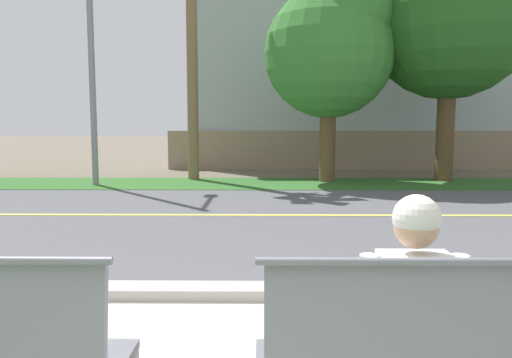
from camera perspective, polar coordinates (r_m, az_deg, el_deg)
ground_plane at (r=10.14m, az=-1.28°, el=-2.73°), size 140.00×140.00×0.00m
curb_edge at (r=4.63m, az=-3.65°, el=-12.94°), size 44.00×0.30×0.11m
street_asphalt at (r=8.66m, az=-1.60°, el=-4.24°), size 52.00×8.00×0.01m
road_centre_line at (r=8.66m, az=-1.60°, el=-4.21°), size 48.00×0.14×0.01m
far_verge_grass at (r=13.39m, az=-0.81°, el=-0.52°), size 48.00×2.80×0.02m
seated_person_white at (r=2.63m, az=17.20°, el=-13.97°), size 0.52×0.68×1.25m
streetlamp at (r=14.11m, az=-18.51°, el=17.81°), size 0.24×2.10×7.94m
shade_tree_left at (r=14.06m, az=9.00°, el=15.33°), size 3.57×3.57×5.89m
shade_tree_centre at (r=15.37m, az=22.35°, el=18.48°), size 4.63×4.63×7.63m
garden_wall at (r=18.14m, az=10.55°, el=3.33°), size 13.00×0.36×1.40m
house_across_street at (r=21.50m, az=10.92°, el=12.04°), size 13.62×6.91×7.52m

